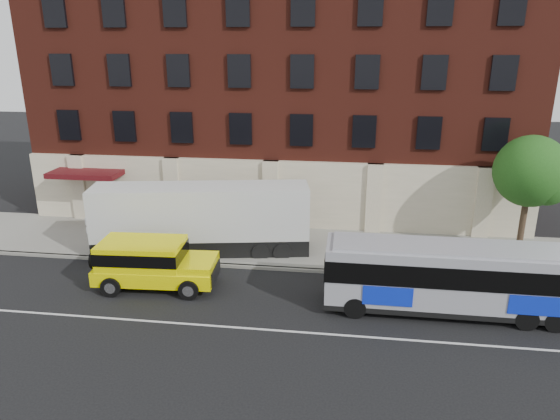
# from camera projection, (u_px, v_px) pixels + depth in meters

# --- Properties ---
(ground) EXTENTS (120.00, 120.00, 0.00)m
(ground) POSITION_uv_depth(u_px,v_px,m) (225.00, 334.00, 19.44)
(ground) COLOR black
(ground) RESTS_ON ground
(sidewalk) EXTENTS (60.00, 6.00, 0.15)m
(sidewalk) POSITION_uv_depth(u_px,v_px,m) (264.00, 244.00, 27.89)
(sidewalk) COLOR gray
(sidewalk) RESTS_ON ground
(kerb) EXTENTS (60.00, 0.25, 0.15)m
(kerb) POSITION_uv_depth(u_px,v_px,m) (254.00, 267.00, 25.06)
(kerb) COLOR gray
(kerb) RESTS_ON ground
(lane_line) EXTENTS (60.00, 0.12, 0.01)m
(lane_line) POSITION_uv_depth(u_px,v_px,m) (228.00, 327.00, 19.91)
(lane_line) COLOR beige
(lane_line) RESTS_ON ground
(building) EXTENTS (30.00, 12.10, 15.00)m
(building) POSITION_uv_depth(u_px,v_px,m) (282.00, 92.00, 32.98)
(building) COLOR #591E15
(building) RESTS_ON sidewalk
(sign_pole) EXTENTS (0.30, 0.20, 2.50)m
(sign_pole) POSITION_uv_depth(u_px,v_px,m) (90.00, 232.00, 25.85)
(sign_pole) COLOR gray
(sign_pole) RESTS_ON ground
(street_tree) EXTENTS (3.60, 3.60, 6.20)m
(street_tree) POSITION_uv_depth(u_px,v_px,m) (531.00, 174.00, 25.26)
(street_tree) COLOR #34241A
(street_tree) RESTS_ON sidewalk
(city_bus) EXTENTS (10.79, 2.35, 2.95)m
(city_bus) POSITION_uv_depth(u_px,v_px,m) (458.00, 276.00, 20.51)
(city_bus) COLOR #96979E
(city_bus) RESTS_ON ground
(yellow_suv) EXTENTS (5.79, 2.75, 2.19)m
(yellow_suv) POSITION_uv_depth(u_px,v_px,m) (150.00, 261.00, 22.88)
(yellow_suv) COLOR #FBF200
(yellow_suv) RESTS_ON ground
(shipping_container) EXTENTS (11.32, 4.15, 3.70)m
(shipping_container) POSITION_uv_depth(u_px,v_px,m) (202.00, 221.00, 26.35)
(shipping_container) COLOR black
(shipping_container) RESTS_ON ground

